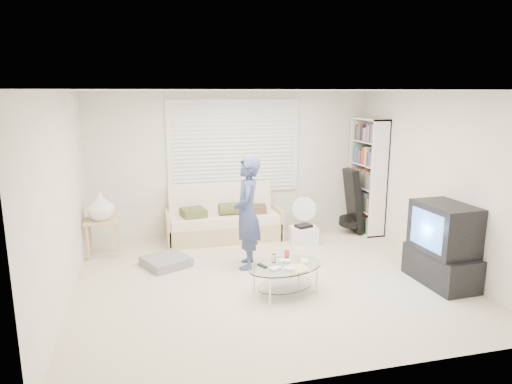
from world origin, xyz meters
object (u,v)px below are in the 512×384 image
object	(u,v)px
futon_sofa	(223,221)
bookshelf	(367,176)
coffee_table	(286,271)
tv_unit	(443,245)

from	to	relation	value
futon_sofa	bookshelf	xyz separation A→B (m)	(2.59, -0.16, 0.71)
bookshelf	coffee_table	bearing A→B (deg)	-135.10
tv_unit	coffee_table	xyz separation A→B (m)	(-2.09, 0.18, -0.22)
futon_sofa	bookshelf	size ratio (longest dim) A/B	0.95
bookshelf	coffee_table	world-z (taller)	bookshelf
tv_unit	coffee_table	bearing A→B (deg)	175.13
tv_unit	futon_sofa	bearing A→B (deg)	134.05
tv_unit	coffee_table	size ratio (longest dim) A/B	0.95
bookshelf	tv_unit	bearing A→B (deg)	-93.00
futon_sofa	bookshelf	bearing A→B (deg)	-3.59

